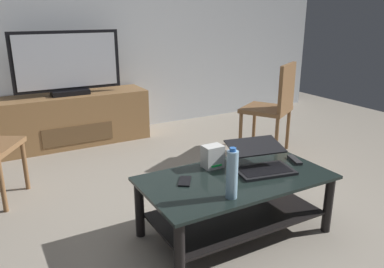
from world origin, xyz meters
The scene contains 11 objects.
ground_plane centered at (0.00, 0.00, 0.00)m, with size 7.68×7.68×0.00m, color #9E9384.
back_wall centered at (0.00, 2.58, 1.40)m, with size 6.40×0.12×2.80m, color silver.
coffee_table centered at (0.07, -0.11, 0.28)m, with size 1.20×0.65×0.41m.
media_cabinet centered at (-0.43, 2.26, 0.28)m, with size 1.63×0.46×0.56m.
television centered at (-0.43, 2.24, 0.88)m, with size 1.11×0.20×0.66m.
dining_chair centered at (1.30, 0.96, 0.52)m, with size 0.60×0.60×0.93m.
laptop centered at (0.28, -0.08, 0.47)m, with size 0.43×0.43×0.16m.
router_box centered at (0.02, 0.10, 0.48)m, with size 0.13×0.10×0.15m.
water_bottle_near centered at (-0.12, -0.33, 0.55)m, with size 0.07×0.07×0.30m.
cell_phone centered at (-0.26, -0.02, 0.41)m, with size 0.07×0.14×0.01m, color black.
tv_remote centered at (0.58, -0.10, 0.42)m, with size 0.04×0.16×0.02m, color #2D2D30.
Camera 1 is at (-1.27, -1.91, 1.41)m, focal length 35.78 mm.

